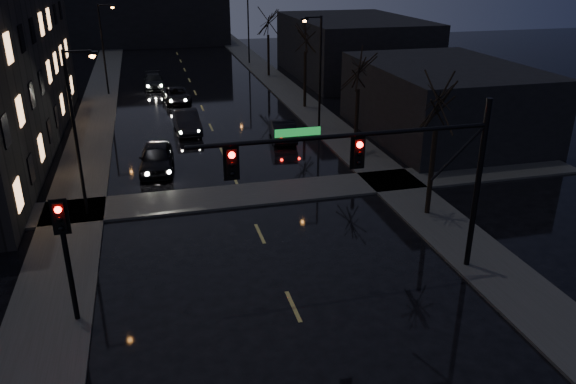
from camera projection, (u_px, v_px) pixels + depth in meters
sidewalk_left at (94, 124)px, 42.53m from camera, size 3.00×140.00×0.12m
sidewalk_right at (309, 110)px, 46.40m from camera, size 3.00×140.00×0.12m
sidewalk_cross at (243, 195)px, 29.72m from camera, size 40.00×3.00×0.12m
commercial_right_near at (442, 101)px, 39.01m from camera, size 10.00×14.00×5.00m
commercial_right_far at (352, 47)px, 58.83m from camera, size 12.00×18.00×6.00m
far_block at (149, 15)px, 80.69m from camera, size 22.00×10.00×8.00m
signal_mast at (390, 162)px, 20.24m from camera, size 11.11×0.41×7.00m
signal_pole_left at (65, 245)px, 18.37m from camera, size 0.35×0.41×4.53m
tree_near at (440, 89)px, 25.23m from camera, size 3.52×3.52×8.08m
tree_mid_a at (359, 61)px, 34.32m from camera, size 3.30×3.30×7.58m
tree_mid_b at (306, 27)px, 44.75m from camera, size 3.74×3.74×8.59m
tree_far at (268, 17)px, 57.47m from camera, size 3.43×3.43×7.88m
streetlight_l_near at (78, 121)px, 25.72m from camera, size 1.53×0.28×8.00m
streetlight_l_far at (105, 42)px, 49.85m from camera, size 1.53×0.28×8.00m
streetlight_r_mid at (317, 63)px, 39.91m from camera, size 1.53×0.28×8.00m
streetlight_r_far at (246, 22)px, 64.93m from camera, size 1.53×0.28×8.00m
oncoming_car_a at (156, 158)px, 33.04m from camera, size 2.28×4.86×1.61m
oncoming_car_b at (187, 122)px, 40.43m from camera, size 1.86×4.78×1.55m
oncoming_car_c at (176, 95)px, 48.84m from camera, size 2.50×4.76×1.28m
oncoming_car_d at (154, 81)px, 54.22m from camera, size 1.99×4.66×1.34m
lead_car at (282, 129)px, 38.73m from camera, size 2.11×4.66×1.49m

